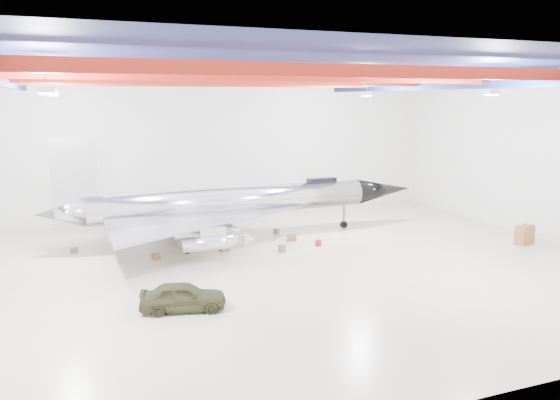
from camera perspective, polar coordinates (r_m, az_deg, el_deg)
name	(u,v)px	position (r m, az deg, el deg)	size (l,w,h in m)	color
floor	(259,270)	(30.53, -2.25, -7.33)	(40.00, 40.00, 0.00)	beige
wall_back	(197,148)	(43.70, -8.70, 5.36)	(40.00, 40.00, 0.00)	silver
wall_right	(542,158)	(40.40, 25.70, 4.02)	(30.00, 30.00, 0.00)	silver
ceiling	(257,67)	(29.10, -2.41, 13.75)	(40.00, 40.00, 0.00)	#0A0F38
ceiling_structure	(257,80)	(29.07, -2.40, 12.42)	(39.50, 29.50, 1.08)	maroon
jet_aircraft	(233,205)	(36.67, -4.97, -0.52)	(26.30, 15.29, 7.18)	silver
jeep	(183,296)	(25.17, -10.11, -9.89)	(1.54, 3.82, 1.30)	#323319
desk	(524,235)	(39.06, 24.18, -3.33)	(1.36, 0.68, 1.24)	brown
crate_ply	(156,256)	(33.32, -12.82, -5.77)	(0.46, 0.37, 0.32)	olive
toolbox_red	(210,229)	(39.55, -7.30, -2.99)	(0.47, 0.38, 0.33)	#A21910
engine_drum	(282,248)	(33.97, 0.22, -5.08)	(0.48, 0.48, 0.44)	#59595B
parts_bin	(292,237)	(36.59, 1.23, -3.93)	(0.62, 0.50, 0.44)	olive
crate_small	(74,250)	(36.17, -20.71, -4.91)	(0.43, 0.35, 0.30)	#59595B
tool_chest	(318,243)	(35.45, 4.03, -4.49)	(0.41, 0.41, 0.37)	#A21910
oil_barrel	(224,248)	(34.35, -5.83, -5.01)	(0.53, 0.42, 0.37)	olive
spares_box	(277,231)	(38.31, -0.37, -3.29)	(0.45, 0.45, 0.41)	#59595B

